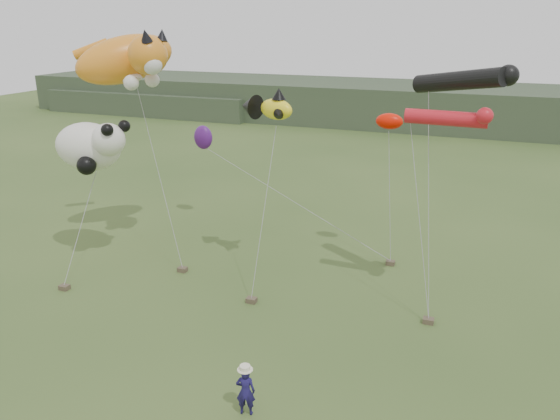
# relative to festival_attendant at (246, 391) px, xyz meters

# --- Properties ---
(ground) EXTENTS (120.00, 120.00, 0.00)m
(ground) POSITION_rel_festival_attendant_xyz_m (-1.33, 2.11, -0.72)
(ground) COLOR #385123
(ground) RESTS_ON ground
(headland) EXTENTS (90.00, 13.00, 4.00)m
(headland) POSITION_rel_festival_attendant_xyz_m (-4.44, 46.80, 1.20)
(headland) COLOR #2D3D28
(headland) RESTS_ON ground
(festival_attendant) EXTENTS (0.59, 0.47, 1.44)m
(festival_attendant) POSITION_rel_festival_attendant_xyz_m (0.00, 0.00, 0.00)
(festival_attendant) COLOR #1B144E
(festival_attendant) RESTS_ON ground
(sandbag_anchors) EXTENTS (14.30, 7.32, 0.19)m
(sandbag_anchors) POSITION_rel_festival_attendant_xyz_m (-2.47, 6.95, -0.62)
(sandbag_anchors) COLOR brown
(sandbag_anchors) RESTS_ON ground
(cat_kite) EXTENTS (5.76, 4.75, 2.83)m
(cat_kite) POSITION_rel_festival_attendant_xyz_m (-9.41, 9.15, 7.91)
(cat_kite) COLOR orange
(cat_kite) RESTS_ON ground
(fish_kite) EXTENTS (2.60, 1.73, 1.28)m
(fish_kite) POSITION_rel_festival_attendant_xyz_m (-2.81, 8.47, 6.30)
(fish_kite) COLOR yellow
(fish_kite) RESTS_ON ground
(tube_kites) EXTENTS (3.51, 2.54, 2.07)m
(tube_kites) POSITION_rel_festival_attendant_xyz_m (4.35, 8.34, 7.19)
(tube_kites) COLOR black
(tube_kites) RESTS_ON ground
(panda_kite) EXTENTS (3.56, 2.30, 2.21)m
(panda_kite) POSITION_rel_festival_attendant_xyz_m (-10.18, 7.04, 4.50)
(panda_kite) COLOR white
(panda_kite) RESTS_ON ground
(misc_kites) EXTENTS (10.84, 2.42, 2.67)m
(misc_kites) POSITION_rel_festival_attendant_xyz_m (-4.67, 12.65, 4.45)
(misc_kites) COLOR #F21401
(misc_kites) RESTS_ON ground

